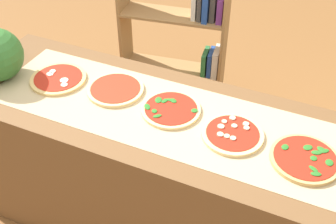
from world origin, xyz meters
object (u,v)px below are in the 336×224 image
object	(u,v)px
pizza_mozzarella_0	(58,79)
pizza_mushroom_3	(232,134)
pizza_plain_1	(115,89)
pizza_spinach_4	(305,159)
bookshelf	(186,53)
pizza_spinach_2	(171,109)

from	to	relation	value
pizza_mozzarella_0	pizza_mushroom_3	size ratio (longest dim) A/B	1.05
pizza_mozzarella_0	pizza_plain_1	size ratio (longest dim) A/B	1.01
pizza_spinach_4	bookshelf	xyz separation A→B (m)	(-0.98, 1.08, -0.33)
pizza_spinach_4	bookshelf	world-z (taller)	bookshelf
pizza_mozzarella_0	pizza_mushroom_3	xyz separation A→B (m)	(0.98, -0.04, 0.00)
pizza_plain_1	pizza_spinach_4	size ratio (longest dim) A/B	0.99
pizza_mushroom_3	pizza_plain_1	bearing A→B (deg)	173.14
pizza_plain_1	pizza_mushroom_3	xyz separation A→B (m)	(0.65, -0.08, 0.00)
pizza_mushroom_3	pizza_mozzarella_0	bearing A→B (deg)	177.80
bookshelf	pizza_plain_1	bearing A→B (deg)	-90.14
pizza_plain_1	pizza_mushroom_3	bearing A→B (deg)	-6.86
pizza_spinach_4	bookshelf	size ratio (longest dim) A/B	0.22
pizza_mozzarella_0	pizza_spinach_4	world-z (taller)	pizza_spinach_4
pizza_mozzarella_0	pizza_plain_1	bearing A→B (deg)	7.14
pizza_spinach_2	pizza_spinach_4	bearing A→B (deg)	-6.19
pizza_mushroom_3	pizza_spinach_4	size ratio (longest dim) A/B	0.96
pizza_plain_1	pizza_spinach_2	distance (m)	0.33
pizza_mozzarella_0	pizza_plain_1	world-z (taller)	pizza_mozzarella_0
pizza_spinach_2	bookshelf	bearing A→B (deg)	107.80
pizza_spinach_2	pizza_mushroom_3	xyz separation A→B (m)	(0.33, -0.05, 0.00)
pizza_spinach_4	bookshelf	distance (m)	1.49
pizza_mozzarella_0	pizza_mushroom_3	bearing A→B (deg)	-2.20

